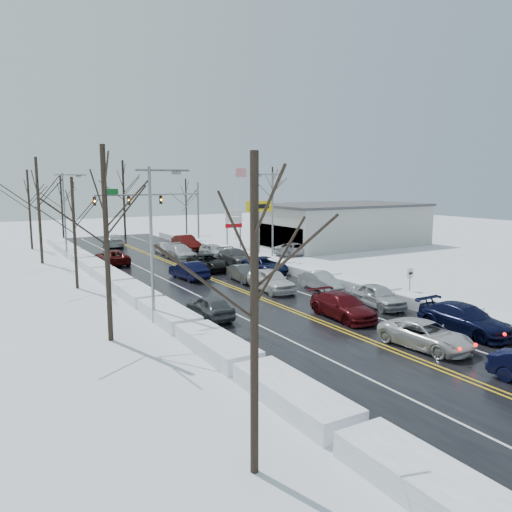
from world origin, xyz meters
TOP-DOWN VIEW (x-y plane):
  - ground at (0.00, 0.00)m, footprint 160.00×160.00m
  - road_surface at (0.00, 2.00)m, footprint 14.00×84.00m
  - snow_bank_left at (-7.60, 2.00)m, footprint 1.89×72.00m
  - snow_bank_right at (7.60, 2.00)m, footprint 1.89×72.00m
  - traffic_signal_mast at (3.45, 27.99)m, footprint 13.28×0.39m
  - tires_plus_sign at (10.50, 15.99)m, footprint 3.20×0.34m
  - used_vehicles_sign at (10.50, 22.00)m, footprint 2.20×0.22m
  - speed_limit_sign at (8.20, -8.00)m, footprint 0.55×0.09m
  - flagpole at (15.17, 30.00)m, footprint 1.87×1.20m
  - dealership_building at (23.98, 18.00)m, footprint 20.40×12.40m
  - streetlight_ne at (8.30, 10.00)m, footprint 3.20×0.25m
  - streetlight_sw at (-8.30, -4.00)m, footprint 3.20×0.25m
  - streetlight_nw at (-8.30, 24.00)m, footprint 3.20×0.25m
  - tree_left_a at (-11.00, -20.00)m, footprint 3.60×3.60m
  - tree_left_b at (-11.50, -6.00)m, footprint 4.00×4.00m
  - tree_left_c at (-10.50, 8.00)m, footprint 3.40×3.40m
  - tree_left_d at (-11.20, 22.00)m, footprint 4.20×4.20m
  - tree_left_e at (-10.80, 34.00)m, footprint 3.80×3.80m
  - tree_far_b at (-6.00, 41.00)m, footprint 3.60×3.60m
  - tree_far_c at (2.00, 39.00)m, footprint 4.40×4.40m
  - tree_far_d at (12.00, 40.50)m, footprint 3.40×3.40m
  - tree_far_e at (28.00, 41.00)m, footprint 4.20×4.20m
  - queued_car_2 at (1.68, -15.09)m, footprint 2.71×4.98m
  - queued_car_3 at (1.69, -8.79)m, footprint 2.32×5.15m
  - queued_car_4 at (1.86, -0.36)m, footprint 2.22×5.02m
  - queued_car_5 at (1.85, 3.93)m, footprint 1.68×4.11m
  - queued_car_6 at (1.57, 10.03)m, footprint 2.49×5.34m
  - queued_car_7 at (1.74, 17.46)m, footprint 2.28×5.33m
  - queued_car_8 at (1.76, 22.38)m, footprint 1.84×4.01m
  - queued_car_11 at (5.43, -14.47)m, footprint 2.22×5.39m
  - queued_car_12 at (5.41, -7.92)m, footprint 2.34×4.58m
  - queued_car_13 at (5.37, -1.83)m, footprint 1.45×4.13m
  - queued_car_14 at (5.31, 6.17)m, footprint 2.48×5.21m
  - queued_car_15 at (5.30, 11.66)m, footprint 2.15×5.20m
  - queued_car_16 at (5.38, 16.88)m, footprint 1.98×4.41m
  - queued_car_17 at (5.10, 24.07)m, footprint 1.86×5.22m
  - oncoming_car_0 at (-1.66, 7.05)m, footprint 2.07×4.68m
  - oncoming_car_1 at (-5.35, 17.64)m, footprint 2.48×5.34m
  - oncoming_car_2 at (-1.85, 30.72)m, footprint 2.94×5.74m
  - oncoming_car_3 at (-5.24, -4.74)m, footprint 1.71×4.21m
  - parked_car_0 at (13.82, 13.45)m, footprint 5.21×2.68m
  - parked_car_1 at (16.86, 16.46)m, footprint 2.80×5.98m
  - parked_car_2 at (14.89, 21.08)m, footprint 2.05×4.47m

SIDE VIEW (x-z plane):
  - ground at x=0.00m, z-range 0.00..0.00m
  - snow_bank_left at x=-7.60m, z-range -0.39..0.39m
  - snow_bank_right at x=7.60m, z-range -0.39..0.39m
  - queued_car_2 at x=1.68m, z-range -0.66..0.66m
  - queued_car_3 at x=1.69m, z-range -0.73..0.73m
  - queued_car_4 at x=1.86m, z-range -0.84..0.84m
  - queued_car_5 at x=1.85m, z-range -0.66..0.66m
  - queued_car_6 at x=1.57m, z-range -0.74..0.74m
  - queued_car_7 at x=1.74m, z-range -0.77..0.77m
  - queued_car_8 at x=1.76m, z-range -0.67..0.67m
  - queued_car_11 at x=5.43m, z-range -0.78..0.78m
  - queued_car_12 at x=5.41m, z-range -0.75..0.75m
  - queued_car_13 at x=5.37m, z-range -0.68..0.68m
  - queued_car_14 at x=5.31m, z-range -0.72..0.72m
  - queued_car_15 at x=5.30m, z-range -0.75..0.75m
  - queued_car_16 at x=5.38m, z-range -0.74..0.74m
  - queued_car_17 at x=5.10m, z-range -0.86..0.86m
  - oncoming_car_0 at x=-1.66m, z-range -0.75..0.75m
  - oncoming_car_1 at x=-5.35m, z-range -0.74..0.74m
  - oncoming_car_2 at x=-1.85m, z-range -0.80..0.80m
  - oncoming_car_3 at x=-5.24m, z-range -0.72..0.72m
  - parked_car_0 at x=13.82m, z-range -0.70..0.70m
  - parked_car_1 at x=16.86m, z-range -0.84..0.84m
  - parked_car_2 at x=14.89m, z-range -0.74..0.74m
  - road_surface at x=0.00m, z-range 0.00..0.01m
  - speed_limit_sign at x=8.20m, z-range 0.46..2.81m
  - dealership_building at x=23.98m, z-range 0.01..5.31m
  - used_vehicles_sign at x=10.50m, z-range 0.99..5.64m
  - tires_plus_sign at x=10.50m, z-range 1.99..7.99m
  - streetlight_ne at x=8.30m, z-range 0.81..9.81m
  - streetlight_sw at x=-8.30m, z-range 0.81..9.81m
  - streetlight_nw at x=-8.30m, z-range 0.81..9.81m
  - traffic_signal_mast at x=3.45m, z-range 1.48..9.48m
  - flagpole at x=15.17m, z-range 0.93..10.93m
  - tree_left_c at x=-10.50m, z-range 1.69..10.19m
  - tree_far_d at x=12.00m, z-range 1.69..10.19m
  - tree_left_a at x=-11.00m, z-range 1.79..10.79m
  - tree_far_b at x=-6.00m, z-range 1.79..10.79m
  - tree_left_e at x=-10.80m, z-range 1.89..11.39m
  - tree_left_b at x=-11.50m, z-range 1.99..11.99m
  - tree_left_d at x=-11.20m, z-range 2.08..12.58m
  - tree_far_e at x=28.00m, z-range 2.08..12.58m
  - tree_far_c at x=2.00m, z-range 2.18..13.18m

